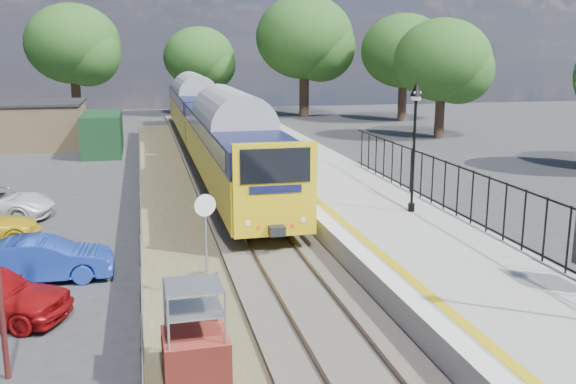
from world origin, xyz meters
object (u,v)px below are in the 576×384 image
object	(u,v)px
victorian_lamp_north	(415,117)
car_blue	(43,259)
speed_sign	(206,228)
brick_plinth	(195,334)
train	(208,120)

from	to	relation	value
victorian_lamp_north	car_blue	bearing A→B (deg)	-170.79
speed_sign	car_blue	distance (m)	5.32
brick_plinth	speed_sign	world-z (taller)	speed_sign
car_blue	speed_sign	bearing A→B (deg)	-119.43
car_blue	victorian_lamp_north	bearing A→B (deg)	-80.55
victorian_lamp_north	speed_sign	bearing A→B (deg)	-149.80
speed_sign	car_blue	size ratio (longest dim) A/B	0.74
speed_sign	car_blue	xyz separation A→B (m)	(-4.47, 2.55, -1.35)
brick_plinth	speed_sign	size ratio (longest dim) A/B	0.72
brick_plinth	car_blue	distance (m)	7.79
brick_plinth	speed_sign	xyz separation A→B (m)	(0.66, 4.24, 1.00)
train	car_blue	xyz separation A→B (m)	(-6.97, -20.95, -1.70)
victorian_lamp_north	train	world-z (taller)	victorian_lamp_north
train	speed_sign	distance (m)	23.63
train	brick_plinth	distance (m)	27.95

